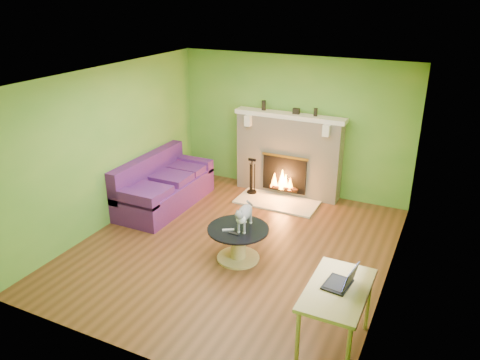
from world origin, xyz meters
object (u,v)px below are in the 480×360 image
object	(u,v)px
desk	(337,296)
sofa	(162,187)
coffee_table	(238,241)
cat	(245,215)

from	to	relation	value
desk	sofa	bearing A→B (deg)	148.91
coffee_table	desk	xyz separation A→B (m)	(1.75, -1.21, 0.41)
sofa	coffee_table	bearing A→B (deg)	-27.76
sofa	desk	size ratio (longest dim) A/B	1.88
coffee_table	cat	bearing A→B (deg)	32.01
sofa	cat	world-z (taller)	same
sofa	cat	distance (m)	2.40
desk	cat	distance (m)	2.09
desk	cat	xyz separation A→B (m)	(-1.67, 1.26, 0.01)
sofa	desk	world-z (taller)	sofa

